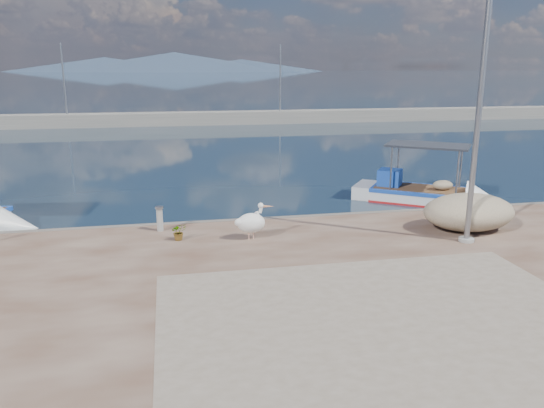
{
  "coord_description": "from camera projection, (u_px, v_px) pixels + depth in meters",
  "views": [
    {
      "loc": [
        -3.09,
        -11.79,
        5.43
      ],
      "look_at": [
        0.0,
        3.8,
        1.3
      ],
      "focal_mm": 35.0,
      "sensor_mm": 36.0,
      "label": 1
    }
  ],
  "objects": [
    {
      "name": "ground",
      "position": [
        302.0,
        292.0,
        13.15
      ],
      "size": [
        1400.0,
        1400.0,
        0.0
      ],
      "primitive_type": "plane",
      "color": "#162635",
      "rests_on": "ground"
    },
    {
      "name": "quay_patch",
      "position": [
        390.0,
        326.0,
        10.36
      ],
      "size": [
        9.0,
        7.0,
        0.01
      ],
      "primitive_type": "cube",
      "color": "gray",
      "rests_on": "quay"
    },
    {
      "name": "breakwater",
      "position": [
        199.0,
        118.0,
        50.97
      ],
      "size": [
        120.0,
        2.2,
        7.5
      ],
      "color": "gray",
      "rests_on": "ground"
    },
    {
      "name": "mountains",
      "position": [
        170.0,
        63.0,
        628.66
      ],
      "size": [
        370.0,
        280.0,
        22.0
      ],
      "color": "#28384C",
      "rests_on": "ground"
    },
    {
      "name": "boat_right",
      "position": [
        423.0,
        197.0,
        21.91
      ],
      "size": [
        5.86,
        4.89,
        2.8
      ],
      "rotation": [
        0.0,
        0.0,
        -0.61
      ],
      "color": "white",
      "rests_on": "ground"
    },
    {
      "name": "pelican",
      "position": [
        252.0,
        222.0,
        15.51
      ],
      "size": [
        1.12,
        0.57,
        1.08
      ],
      "rotation": [
        0.0,
        0.0,
        0.07
      ],
      "color": "tan",
      "rests_on": "quay"
    },
    {
      "name": "lamp_post",
      "position": [
        477.0,
        128.0,
        14.62
      ],
      "size": [
        0.44,
        0.96,
        7.0
      ],
      "color": "gray",
      "rests_on": "quay"
    },
    {
      "name": "bollard_near",
      "position": [
        160.0,
        218.0,
        16.31
      ],
      "size": [
        0.25,
        0.25,
        0.77
      ],
      "color": "gray",
      "rests_on": "quay"
    },
    {
      "name": "potted_plant",
      "position": [
        179.0,
        232.0,
        15.49
      ],
      "size": [
        0.53,
        0.49,
        0.5
      ],
      "primitive_type": "imported",
      "rotation": [
        0.0,
        0.0,
        0.24
      ],
      "color": "#33722D",
      "rests_on": "quay"
    },
    {
      "name": "net_pile_c",
      "position": [
        469.0,
        212.0,
        16.41
      ],
      "size": [
        2.88,
        2.06,
        1.13
      ],
      "primitive_type": "ellipsoid",
      "color": "#BDAA8C",
      "rests_on": "quay"
    }
  ]
}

